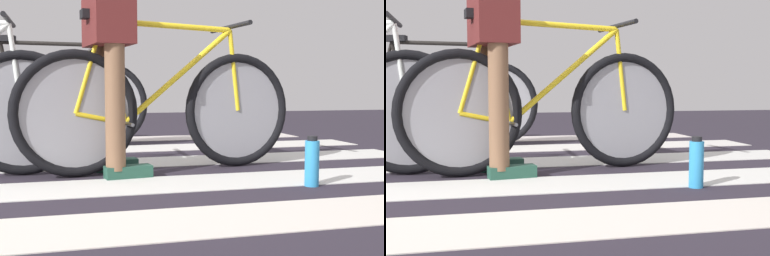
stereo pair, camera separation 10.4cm
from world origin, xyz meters
The scene contains 6 objects.
ground centered at (0.00, 0.00, 0.01)m, with size 18.00×14.00×0.02m.
crosswalk_markings centered at (-0.03, -0.11, 0.02)m, with size 5.38×4.98×0.00m.
bicycle_1_of_3 centered at (0.71, 0.28, 0.41)m, with size 1.73×0.52×0.93m.
cyclist_1_of_3 centered at (0.40, 0.24, 0.68)m, with size 0.36×0.44×1.02m.
bicycle_3_of_3 centered at (-0.01, 1.76, 0.41)m, with size 1.71×0.56×0.93m.
water_bottle centered at (1.36, -0.35, 0.14)m, with size 0.07×0.07×0.26m.
Camera 1 is at (0.12, -2.64, 0.53)m, focal length 46.76 mm.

